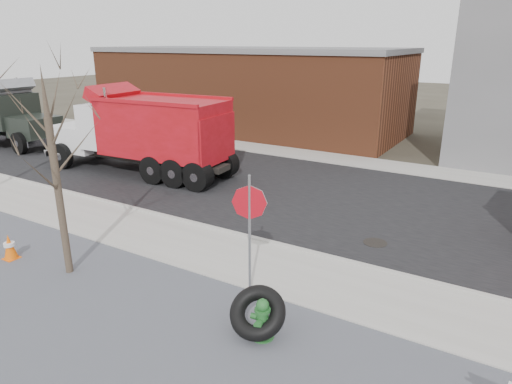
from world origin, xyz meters
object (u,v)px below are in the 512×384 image
Objects in this scene: dump_truck_red_b at (142,131)px; truck_tire at (257,313)px; fire_hydrant at (262,321)px; stop_sign at (250,216)px.

truck_tire is at bearing 139.87° from dump_truck_red_b.
fire_hydrant is at bearing -22.44° from truck_tire.
stop_sign reaches higher than fire_hydrant.
dump_truck_red_b reaches higher than stop_sign.
stop_sign is (-1.09, 1.30, 1.57)m from fire_hydrant.
fire_hydrant is 13.11m from dump_truck_red_b.
dump_truck_red_b is at bearing 148.19° from stop_sign.
truck_tire is at bearing -50.65° from stop_sign.
stop_sign is (-0.95, 1.24, 1.47)m from truck_tire.
truck_tire is 0.15× the size of dump_truck_red_b.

